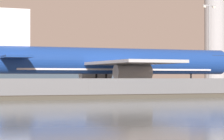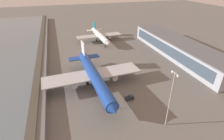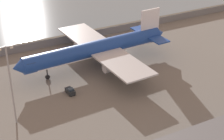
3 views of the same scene
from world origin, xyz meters
name	(u,v)px [view 3 (image 3 of 3)]	position (x,y,z in m)	size (l,w,h in m)	color
ground_plane	(123,54)	(0.00, 0.00, 0.00)	(500.00, 500.00, 0.00)	#66635E
shoreline_seawall	(95,31)	(0.00, -20.50, 0.25)	(320.00, 3.00, 0.50)	#474238
perimeter_fence	(100,33)	(0.00, -16.00, 1.30)	(280.00, 0.10, 2.60)	slate
cargo_jet_blue	(98,49)	(10.39, 3.47, 5.40)	(48.66, 41.72, 14.16)	#193D93
baggage_tug	(70,91)	(23.60, 14.38, 0.81)	(1.81, 3.30, 1.80)	#1E2328
apron_light_mast_apron_west	(11,81)	(39.12, 20.15, 10.80)	(3.20, 0.40, 19.09)	#93969B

